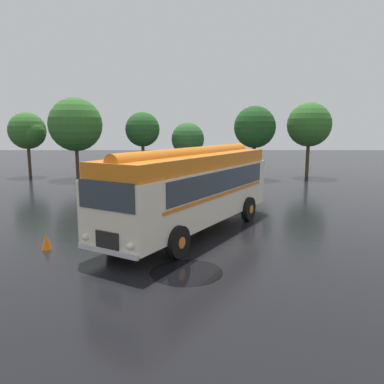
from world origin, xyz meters
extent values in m
plane|color=black|center=(0.00, 0.00, 0.00)|extent=(120.00, 120.00, 0.00)
cube|color=silver|center=(0.41, -0.13, 1.60)|extent=(7.27, 9.87, 2.10)
cube|color=orange|center=(0.41, -0.13, 2.93)|extent=(7.00, 9.59, 0.56)
cylinder|color=orange|center=(0.41, -0.13, 3.19)|extent=(5.39, 8.46, 0.60)
cube|color=#2D3842|center=(1.65, -0.53, 2.17)|extent=(4.13, 6.89, 0.84)
cube|color=#2D3842|center=(-0.52, 0.77, 2.17)|extent=(4.13, 6.89, 0.84)
cube|color=orange|center=(1.60, -0.61, 1.63)|extent=(4.23, 7.06, 0.12)
cube|color=orange|center=(-0.57, 0.68, 1.63)|extent=(4.23, 7.06, 0.12)
cube|color=#2D3842|center=(-2.16, -4.44, 2.27)|extent=(1.91, 1.16, 0.88)
cube|color=black|center=(-2.16, -4.44, 0.90)|extent=(0.80, 0.51, 0.56)
cube|color=silver|center=(-2.17, -4.46, 0.57)|extent=(2.09, 1.30, 0.16)
sphere|color=white|center=(-1.39, -4.91, 0.87)|extent=(0.22, 0.22, 0.22)
sphere|color=white|center=(-2.94, -3.99, 0.87)|extent=(0.22, 0.22, 0.22)
cylinder|color=black|center=(-0.06, -3.46, 0.55)|extent=(0.80, 1.09, 1.10)
cylinder|color=orange|center=(-0.06, -3.46, 0.55)|extent=(0.47, 0.49, 0.39)
cylinder|color=black|center=(-2.29, -2.13, 0.55)|extent=(0.80, 1.09, 1.10)
cylinder|color=orange|center=(-2.29, -2.13, 0.55)|extent=(0.47, 0.49, 0.39)
cylinder|color=black|center=(3.02, 1.69, 0.55)|extent=(0.80, 1.09, 1.10)
cylinder|color=orange|center=(3.02, 1.69, 0.55)|extent=(0.47, 0.49, 0.39)
cylinder|color=black|center=(0.78, 3.02, 0.55)|extent=(0.80, 1.09, 1.10)
cylinder|color=orange|center=(0.78, 3.02, 0.55)|extent=(0.47, 0.49, 0.39)
cube|color=navy|center=(-5.34, 11.23, 0.67)|extent=(2.18, 4.37, 0.70)
cube|color=navy|center=(-5.32, 11.38, 1.34)|extent=(1.74, 2.34, 0.64)
cube|color=#2D3842|center=(-4.57, 11.29, 1.34)|extent=(0.25, 1.92, 0.50)
cube|color=#2D3842|center=(-6.07, 11.46, 1.34)|extent=(0.25, 1.92, 0.50)
cylinder|color=black|center=(-4.61, 9.83, 0.32)|extent=(0.27, 0.66, 0.64)
cylinder|color=black|center=(-6.36, 10.04, 0.32)|extent=(0.27, 0.66, 0.64)
cylinder|color=black|center=(-4.31, 12.42, 0.32)|extent=(0.27, 0.66, 0.64)
cylinder|color=black|center=(-6.06, 12.62, 0.32)|extent=(0.27, 0.66, 0.64)
cube|color=maroon|center=(-2.59, 10.87, 0.67)|extent=(1.96, 4.30, 0.70)
cube|color=maroon|center=(-2.60, 11.02, 1.34)|extent=(1.63, 2.27, 0.64)
cube|color=#2D3842|center=(-1.84, 11.06, 1.34)|extent=(0.15, 1.93, 0.50)
cube|color=#2D3842|center=(-3.36, 10.97, 1.34)|extent=(0.15, 1.93, 0.50)
cylinder|color=black|center=(-1.63, 9.62, 0.32)|extent=(0.24, 0.65, 0.64)
cylinder|color=black|center=(-3.39, 9.51, 0.32)|extent=(0.24, 0.65, 0.64)
cylinder|color=black|center=(-1.79, 12.22, 0.32)|extent=(0.24, 0.65, 0.64)
cylinder|color=black|center=(-3.55, 12.11, 0.32)|extent=(0.24, 0.65, 0.64)
cube|color=#4C5156|center=(0.25, 11.23, 0.67)|extent=(1.89, 4.27, 0.70)
cube|color=#4C5156|center=(0.24, 11.38, 1.34)|extent=(1.60, 2.25, 0.64)
cube|color=#2D3842|center=(1.00, 11.41, 1.34)|extent=(0.11, 1.93, 0.50)
cube|color=#2D3842|center=(-0.52, 11.34, 1.34)|extent=(0.11, 1.93, 0.50)
cylinder|color=black|center=(1.19, 9.97, 0.32)|extent=(0.23, 0.65, 0.64)
cylinder|color=black|center=(-0.57, 9.89, 0.32)|extent=(0.23, 0.65, 0.64)
cylinder|color=black|center=(1.07, 12.57, 0.32)|extent=(0.23, 0.65, 0.64)
cylinder|color=black|center=(-0.69, 12.49, 0.32)|extent=(0.23, 0.65, 0.64)
cube|color=silver|center=(3.05, 10.81, 0.67)|extent=(2.05, 4.33, 0.70)
cube|color=silver|center=(3.03, 10.96, 1.34)|extent=(1.68, 2.30, 0.64)
cube|color=#2D3842|center=(3.79, 11.02, 1.34)|extent=(0.19, 1.93, 0.50)
cube|color=#2D3842|center=(2.28, 10.89, 1.34)|extent=(0.19, 1.93, 0.50)
cylinder|color=black|center=(4.04, 9.59, 0.32)|extent=(0.25, 0.65, 0.64)
cylinder|color=black|center=(2.28, 9.44, 0.32)|extent=(0.25, 0.65, 0.64)
cylinder|color=black|center=(3.81, 12.18, 0.32)|extent=(0.25, 0.65, 0.64)
cylinder|color=black|center=(2.06, 12.03, 0.32)|extent=(0.25, 0.65, 0.64)
cylinder|color=#4C3823|center=(-14.16, 18.13, 1.42)|extent=(0.28, 0.28, 2.84)
sphere|color=#336B28|center=(-14.16, 18.13, 4.05)|extent=(3.22, 3.22, 3.22)
sphere|color=#336B28|center=(-13.66, 17.81, 3.82)|extent=(2.40, 2.40, 2.40)
cylinder|color=#4C3823|center=(-9.43, 16.67, 1.45)|extent=(0.29, 0.29, 2.90)
sphere|color=#336B28|center=(-9.43, 16.67, 4.57)|extent=(4.47, 4.47, 4.47)
sphere|color=#336B28|center=(-9.92, 16.97, 4.92)|extent=(3.14, 3.14, 3.14)
cylinder|color=#4C3823|center=(-3.88, 17.38, 1.53)|extent=(0.28, 0.28, 3.06)
sphere|color=#235623|center=(-3.88, 17.38, 4.17)|extent=(2.96, 2.96, 2.96)
sphere|color=#235623|center=(-4.28, 17.57, 4.18)|extent=(1.85, 1.85, 1.85)
cylinder|color=#4C3823|center=(0.02, 18.28, 1.11)|extent=(0.36, 0.36, 2.23)
sphere|color=#2D662D|center=(0.02, 18.28, 3.32)|extent=(2.91, 2.91, 2.91)
sphere|color=#2D662D|center=(0.12, 18.01, 3.34)|extent=(2.12, 2.12, 2.12)
cylinder|color=#4C3823|center=(5.69, 16.69, 1.52)|extent=(0.33, 0.33, 3.05)
sphere|color=#1E4C1E|center=(5.69, 16.69, 4.36)|extent=(3.51, 3.51, 3.51)
sphere|color=#1E4C1E|center=(5.38, 16.32, 4.38)|extent=(2.51, 2.51, 2.51)
cylinder|color=#4C3823|center=(10.56, 17.60, 1.58)|extent=(0.30, 0.30, 3.15)
sphere|color=#336B28|center=(10.56, 17.60, 4.58)|extent=(3.80, 3.80, 3.80)
sphere|color=#336B28|center=(11.09, 17.53, 4.93)|extent=(2.12, 2.12, 2.12)
cone|color=orange|center=(-4.78, -2.51, 0.28)|extent=(0.36, 0.36, 0.55)
cylinder|color=black|center=(0.23, -4.69, 0.00)|extent=(2.19, 2.19, 0.01)
camera|label=1|loc=(0.39, -15.29, 4.22)|focal=35.00mm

